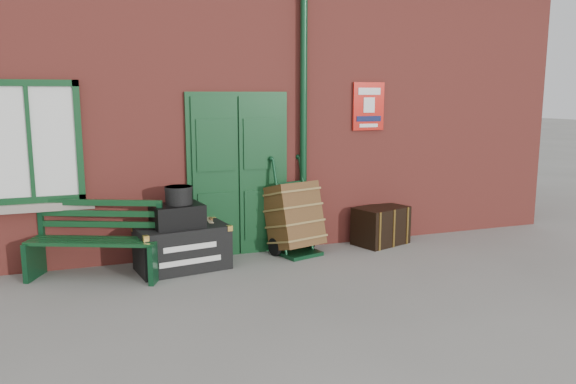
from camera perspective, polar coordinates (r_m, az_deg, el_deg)
name	(u,v)px	position (r m, az deg, el deg)	size (l,w,h in m)	color
ground	(295,283)	(6.79, 0.76, -9.23)	(80.00, 80.00, 0.00)	gray
station_building	(224,98)	(9.76, -6.55, 9.45)	(10.30, 4.30, 4.36)	#A53E35
bench	(96,238)	(7.26, -18.92, -4.46)	(1.64, 1.07, 0.98)	#0F3A1B
houdini_trunk	(182,248)	(7.36, -10.67, -5.57)	(1.13, 0.62, 0.57)	black
strongbox	(177,215)	(7.25, -11.17, -2.36)	(0.62, 0.45, 0.28)	black
hatbox	(179,195)	(7.24, -11.04, -0.32)	(0.34, 0.34, 0.23)	black
suitcase_back	(196,238)	(7.61, -9.28, -4.60)	(0.19, 0.46, 0.65)	tan
suitcase_front	(210,240)	(7.65, -7.94, -4.85)	(0.17, 0.42, 0.56)	tan
porter_trolley	(294,217)	(7.90, 0.62, -2.57)	(0.82, 0.85, 1.34)	#0D361C
dark_trunk	(381,225)	(8.55, 9.41, -3.37)	(0.78, 0.51, 0.56)	black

